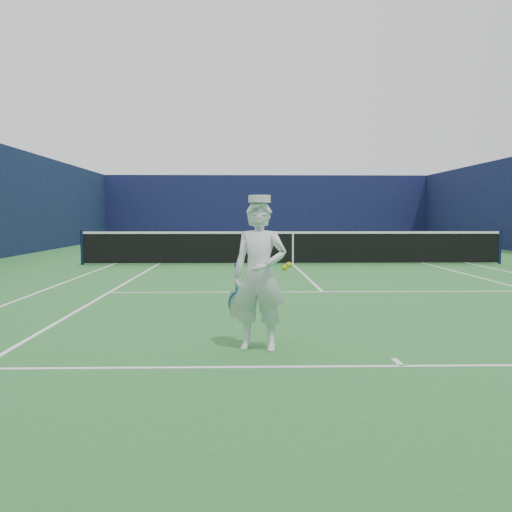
{
  "coord_description": "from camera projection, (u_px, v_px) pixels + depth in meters",
  "views": [
    {
      "loc": [
        -1.57,
        -17.33,
        1.47
      ],
      "look_at": [
        -1.37,
        -9.62,
        0.93
      ],
      "focal_mm": 40.0,
      "sensor_mm": 36.0,
      "label": 1
    }
  ],
  "objects": [
    {
      "name": "tennis_player",
      "position": [
        259.0,
        275.0,
        6.24
      ],
      "size": [
        0.74,
        0.61,
        1.7
      ],
      "rotation": [
        0.0,
        0.0,
        -0.24
      ],
      "color": "white",
      "rests_on": "ground"
    },
    {
      "name": "windscreen_fence",
      "position": [
        293.0,
        199.0,
        17.28
      ],
      "size": [
        20.12,
        36.12,
        4.0
      ],
      "color": "#0F1239",
      "rests_on": "ground"
    },
    {
      "name": "court_markings",
      "position": [
        293.0,
        264.0,
        17.42
      ],
      "size": [
        11.03,
        23.83,
        0.01
      ],
      "color": "white",
      "rests_on": "ground"
    },
    {
      "name": "tennis_net",
      "position": [
        293.0,
        246.0,
        17.38
      ],
      "size": [
        12.88,
        0.09,
        1.07
      ],
      "color": "#141E4C",
      "rests_on": "ground"
    },
    {
      "name": "ground",
      "position": [
        293.0,
        264.0,
        17.42
      ],
      "size": [
        80.0,
        80.0,
        0.0
      ],
      "primitive_type": "plane",
      "color": "#296D2E",
      "rests_on": "ground"
    }
  ]
}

